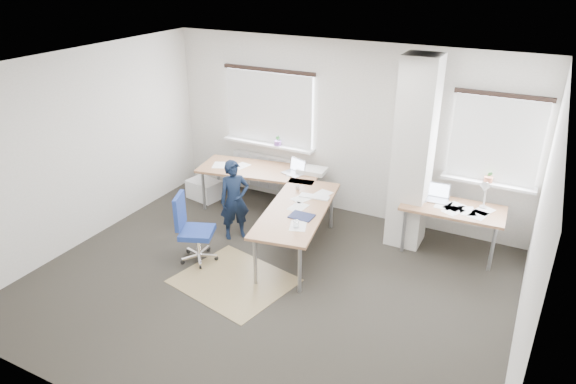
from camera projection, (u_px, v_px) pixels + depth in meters
The scene contains 8 objects.
ground at pixel (266, 284), 6.76m from camera, with size 6.00×6.00×0.00m, color black.
room_shell at pixel (295, 151), 6.31m from camera, with size 6.04×5.04×2.82m.
floor_mat at pixel (234, 281), 6.81m from camera, with size 1.42×1.20×0.01m, color olive.
white_crate at pixel (204, 189), 9.08m from camera, with size 0.55×0.39×0.33m, color white.
desk_main at pixel (280, 189), 7.83m from camera, with size 2.82×2.63×0.96m.
desk_side at pixel (453, 210), 7.20m from camera, with size 1.43×0.76×1.22m.
task_chair at pixel (195, 242), 7.18m from camera, with size 0.59×0.57×1.00m.
person at pixel (235, 200), 7.64m from camera, with size 0.45×0.30×1.24m, color black.
Camera 1 is at (2.83, -4.87, 3.94)m, focal length 32.00 mm.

